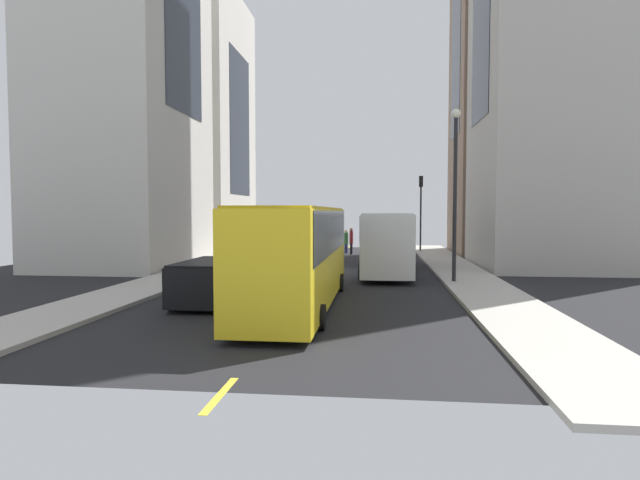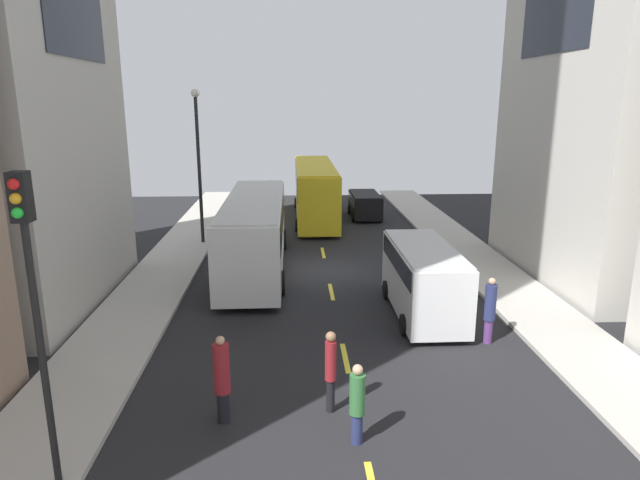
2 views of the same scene
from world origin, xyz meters
name	(u,v)px [view 2 (image 2 of 2)]	position (x,y,z in m)	size (l,w,h in m)	color
ground_plane	(327,270)	(0.00, 0.00, 0.00)	(41.70, 41.70, 0.00)	black
sidewalk_west	(165,271)	(-7.40, 0.00, 0.07)	(2.90, 44.00, 0.15)	#B2ADA3
sidewalk_east	(484,266)	(7.40, 0.00, 0.07)	(2.90, 44.00, 0.15)	#B2ADA3
lane_stripe_2	(345,358)	(0.00, -9.00, 0.01)	(0.16, 2.00, 0.01)	yellow
lane_stripe_3	(331,292)	(0.00, -3.00, 0.01)	(0.16, 2.00, 0.01)	yellow
lane_stripe_4	(323,253)	(0.00, 3.00, 0.01)	(0.16, 2.00, 0.01)	yellow
lane_stripe_5	(318,227)	(0.00, 9.00, 0.01)	(0.16, 2.00, 0.01)	yellow
lane_stripe_6	(314,209)	(0.00, 15.00, 0.01)	(0.16, 2.00, 0.01)	yellow
lane_stripe_7	(311,195)	(0.00, 21.00, 0.01)	(0.16, 2.00, 0.01)	yellow
city_bus_white	(255,227)	(-3.30, 0.40, 2.01)	(2.80, 11.62, 3.35)	silver
streetcar_yellow	(315,187)	(-0.04, 11.64, 2.12)	(2.70, 12.10, 3.59)	yellow
delivery_van_white	(424,275)	(3.15, -5.60, 1.51)	(2.25, 5.69, 2.58)	white
car_black_0	(365,203)	(3.30, 11.72, 0.96)	(2.00, 4.11, 1.64)	black
pedestrian_crossing_near	(490,309)	(4.71, -8.14, 1.17)	(0.36, 0.36, 2.21)	#593372
pedestrian_waiting_curb	(357,402)	(-0.16, -13.28, 1.04)	(0.36, 0.36, 1.96)	navy
pedestrian_crossing_mid	(331,368)	(-0.66, -11.92, 1.20)	(0.28, 0.28, 2.16)	black
pedestrian_walking_far	(222,377)	(-3.30, -12.24, 1.18)	(0.40, 0.40, 2.25)	black
traffic_light_near_corner	(31,278)	(-6.35, -14.53, 4.49)	(0.32, 0.44, 6.29)	black
streetlamp_near	(198,152)	(-6.45, 5.03, 5.01)	(0.44, 0.44, 8.08)	black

